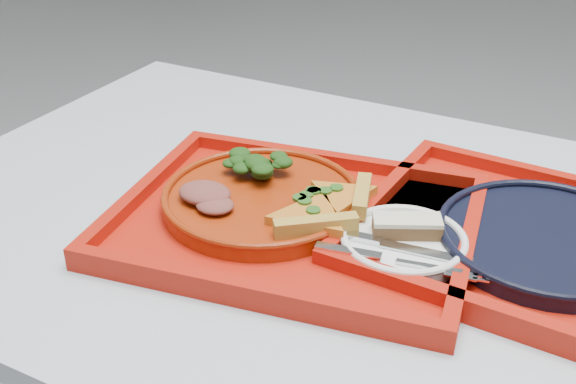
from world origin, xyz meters
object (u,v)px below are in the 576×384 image
Objects in this scene: tray_far at (544,251)px; dessert_bar at (407,226)px; navy_plate at (546,241)px; tray_main at (295,225)px; dinner_plate at (262,201)px.

dessert_bar reaches higher than tray_far.
dessert_bar reaches higher than navy_plate.
tray_far is 5.14× the size of dessert_bar.
tray_main is 0.15m from dessert_bar.
tray_far is 0.17m from dessert_bar.
tray_main is at bearing -160.30° from tray_far.
dessert_bar is (0.14, 0.02, 0.03)m from tray_main.
tray_far is 1.73× the size of navy_plate.
dessert_bar reaches higher than tray_main.
dinner_plate is (-0.35, -0.08, 0.02)m from tray_far.
dinner_plate is at bearing -164.37° from tray_far.
tray_main is 0.31m from navy_plate.
tray_main is 0.06m from dinner_plate.
navy_plate is at bearing -0.46° from dessert_bar.
dessert_bar is at bearing -2.94° from tray_main.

